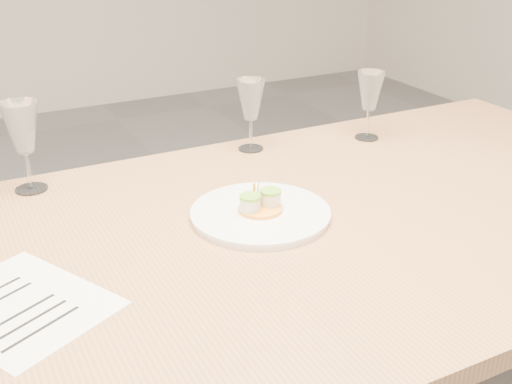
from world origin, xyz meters
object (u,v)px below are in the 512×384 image
wine_glass_3 (251,101)px  dinner_plate (261,212)px  recipe_sheet (20,305)px  wine_glass_4 (370,92)px  wine_glass_2 (22,129)px  dining_table (204,275)px

wine_glass_3 → dinner_plate: bearing=-114.1°
recipe_sheet → wine_glass_3: 0.82m
wine_glass_3 → wine_glass_4: bearing=-12.3°
recipe_sheet → wine_glass_2: size_ratio=1.72×
dining_table → wine_glass_2: size_ratio=11.59×
dining_table → wine_glass_2: bearing=120.7°
dinner_plate → wine_glass_2: bearing=137.6°
wine_glass_3 → wine_glass_4: 0.33m
recipe_sheet → wine_glass_2: (0.10, 0.47, 0.14)m
dinner_plate → wine_glass_3: 0.42m
wine_glass_2 → wine_glass_3: wine_glass_2 is taller
wine_glass_4 → wine_glass_2: bearing=175.6°
dining_table → wine_glass_3: wine_glass_3 is taller
dinner_plate → recipe_sheet: dinner_plate is taller
wine_glass_3 → wine_glass_4: size_ratio=1.01×
dining_table → wine_glass_3: size_ratio=12.73×
recipe_sheet → wine_glass_4: size_ratio=1.91×
dinner_plate → wine_glass_4: 0.58m
wine_glass_2 → dining_table: bearing=-59.3°
recipe_sheet → wine_glass_4: (0.99, 0.40, 0.13)m
dining_table → dinner_plate: dinner_plate is taller
recipe_sheet → wine_glass_2: wine_glass_2 is taller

